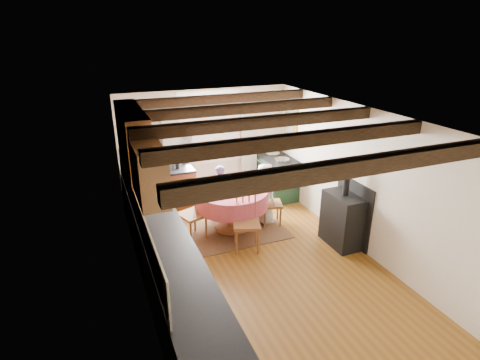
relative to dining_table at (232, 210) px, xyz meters
name	(u,v)px	position (x,y,z in m)	size (l,w,h in m)	color
floor	(258,263)	(0.00, -1.22, -0.40)	(3.60, 5.50, 0.00)	brown
ceiling	(262,116)	(0.00, -1.22, 2.00)	(3.60, 5.50, 0.00)	white
wall_back	(206,146)	(0.00, 1.53, 0.80)	(3.60, 0.00, 2.40)	silver
wall_front	(392,314)	(0.00, -3.97, 0.80)	(3.60, 0.00, 2.40)	silver
wall_left	(137,216)	(-1.80, -1.22, 0.80)	(0.00, 5.50, 2.40)	silver
wall_right	(358,179)	(1.80, -1.22, 0.80)	(0.00, 5.50, 2.40)	silver
beam_a	(352,167)	(0.00, -3.22, 1.91)	(3.60, 0.16, 0.16)	#382312
beam_b	(298,140)	(0.00, -2.22, 1.91)	(3.60, 0.16, 0.16)	#382312
beam_c	(261,122)	(0.00, -1.22, 1.91)	(3.60, 0.16, 0.16)	#382312
beam_d	(235,109)	(0.00, -0.22, 1.91)	(3.60, 0.16, 0.16)	#382312
beam_e	(216,99)	(0.00, 0.78, 1.91)	(3.60, 0.16, 0.16)	#382312
splash_left	(136,206)	(-1.78, -0.92, 0.80)	(0.02, 4.50, 0.55)	beige
splash_back	(159,152)	(-1.00, 1.51, 0.80)	(1.40, 0.02, 0.55)	beige
base_cabinet_left	(164,259)	(-1.50, -1.22, 0.04)	(0.60, 5.30, 0.88)	brown
base_cabinet_back	(162,192)	(-1.05, 1.23, 0.04)	(1.30, 0.60, 0.88)	brown
worktop_left	(163,231)	(-1.48, -1.22, 0.50)	(0.64, 5.30, 0.04)	black
worktop_back	(160,171)	(-1.05, 1.21, 0.50)	(1.30, 0.64, 0.04)	black
wall_cabinet_glass	(133,138)	(-1.63, -0.02, 1.55)	(0.34, 1.80, 0.90)	brown
wall_cabinet_solid	(149,172)	(-1.63, -1.52, 1.50)	(0.34, 0.90, 0.70)	brown
window_frame	(210,128)	(0.10, 1.52, 1.20)	(1.34, 0.03, 1.54)	white
window_pane	(210,128)	(0.10, 1.52, 1.20)	(1.20, 0.01, 1.40)	white
curtain_left	(172,156)	(-0.75, 1.43, 0.70)	(0.35, 0.10, 2.10)	beige
curtain_right	(249,147)	(0.95, 1.43, 0.70)	(0.35, 0.10, 2.10)	beige
curtain_rod	(210,99)	(0.10, 1.43, 1.80)	(0.03, 0.03, 2.00)	black
wall_picture	(291,121)	(1.77, 1.08, 1.30)	(0.04, 0.50, 0.60)	gold
wall_plate	(252,119)	(1.05, 1.50, 1.30)	(0.30, 0.30, 0.02)	silver
rug	(232,229)	(0.00, 0.00, -0.39)	(1.89, 1.47, 0.01)	#4A341F
dining_table	(232,210)	(0.00, 0.00, 0.00)	(1.33, 1.33, 0.80)	#BC6457
chair_near	(247,222)	(-0.02, -0.74, 0.12)	(0.44, 0.46, 1.03)	brown
chair_left	(192,213)	(-0.76, -0.05, 0.10)	(0.43, 0.45, 1.01)	brown
chair_right	(272,202)	(0.78, -0.08, 0.05)	(0.39, 0.41, 0.91)	brown
aga_range	(277,177)	(1.47, 1.06, 0.06)	(0.65, 1.00, 0.93)	#173725
cast_iron_stove	(344,206)	(1.58, -1.20, 0.33)	(0.44, 0.73, 1.45)	black
child_far	(220,190)	(-0.01, 0.67, 0.13)	(0.38, 0.25, 1.05)	#373D5C
child_right	(265,194)	(0.69, 0.04, 0.20)	(0.58, 0.38, 1.19)	silver
bowl_a	(232,189)	(0.00, 0.00, 0.43)	(0.24, 0.24, 0.06)	silver
bowl_b	(243,183)	(0.28, 0.17, 0.43)	(0.20, 0.20, 0.06)	silver
cup	(251,189)	(0.31, -0.19, 0.45)	(0.11, 0.11, 0.10)	silver
canister_tall	(143,166)	(-1.38, 1.22, 0.65)	(0.15, 0.15, 0.26)	#262628
canister_wide	(164,165)	(-0.97, 1.25, 0.61)	(0.16, 0.16, 0.18)	#262628
canister_slim	(178,162)	(-0.71, 1.17, 0.65)	(0.09, 0.09, 0.25)	#262628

